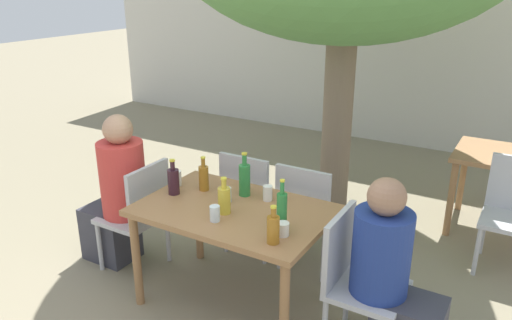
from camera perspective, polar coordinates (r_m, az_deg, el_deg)
ground_plane at (r=3.78m, az=-2.39°, el=-15.81°), size 30.00×30.00×0.00m
cafe_building_wall at (r=7.06m, az=16.88°, el=12.75°), size 10.00×0.08×2.80m
dining_table_front at (r=3.43m, az=-2.55°, el=-6.86°), size 1.28×0.85×0.75m
patio_chair_0 at (r=4.00m, az=-13.17°, el=-5.70°), size 0.44×0.44×0.90m
patio_chair_1 at (r=3.18m, az=11.21°, el=-12.79°), size 0.44×0.44×0.90m
patio_chair_2 at (r=4.12m, az=-0.58°, el=-4.29°), size 0.44×0.44×0.90m
patio_chair_3 at (r=3.91m, az=5.93°, el=-5.86°), size 0.44×0.44×0.90m
person_seated_0 at (r=4.12m, az=-15.57°, el=-4.16°), size 0.58×0.35×1.26m
person_seated_1 at (r=3.12m, az=15.40°, el=-13.49°), size 0.57×0.34×1.18m
amber_bottle_0 at (r=3.65m, az=-6.00°, el=-1.98°), size 0.07×0.07×0.26m
green_bottle_1 at (r=3.08m, az=2.97°, el=-5.70°), size 0.06×0.06×0.33m
wine_bottle_2 at (r=3.61m, az=-9.42°, el=-2.34°), size 0.08×0.08×0.26m
oil_cruet_3 at (r=3.29m, az=-3.65°, el=-4.52°), size 0.08×0.08×0.25m
amber_bottle_4 at (r=2.93m, az=1.98°, el=-7.86°), size 0.08×0.08×0.24m
green_bottle_5 at (r=3.53m, az=-1.31°, el=-2.18°), size 0.08×0.08×0.32m
drinking_glass_0 at (r=3.04m, az=3.09°, el=-7.88°), size 0.08×0.08×0.08m
drinking_glass_1 at (r=3.48m, az=1.34°, el=-3.80°), size 0.07×0.07×0.11m
drinking_glass_2 at (r=3.21m, az=-4.78°, el=-6.10°), size 0.07×0.07×0.10m
drinking_glass_3 at (r=3.47m, az=-3.47°, el=-3.99°), size 0.08×0.08×0.10m
drinking_glass_4 at (r=3.77m, az=-9.01°, el=-2.07°), size 0.07×0.07×0.11m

